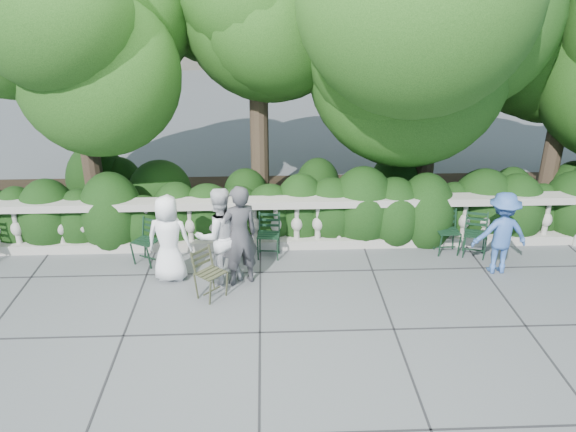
{
  "coord_description": "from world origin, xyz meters",
  "views": [
    {
      "loc": [
        -0.37,
        -7.9,
        4.91
      ],
      "look_at": [
        0.0,
        1.0,
        1.0
      ],
      "focal_mm": 35.0,
      "sensor_mm": 36.0,
      "label": 1
    }
  ],
  "objects_px": {
    "chair_d": "(268,260)",
    "person_businessman": "(169,239)",
    "chair_c": "(143,266)",
    "person_casual_man": "(219,235)",
    "chair_e": "(448,256)",
    "chair_weathered": "(218,300)",
    "person_older_blue": "(501,233)",
    "person_woman_grey": "(239,236)",
    "chair_f": "(473,259)",
    "chair_b": "(239,263)"
  },
  "relations": [
    {
      "from": "person_casual_man",
      "to": "chair_d",
      "type": "bearing_deg",
      "value": -164.96
    },
    {
      "from": "person_businessman",
      "to": "person_older_blue",
      "type": "bearing_deg",
      "value": -173.14
    },
    {
      "from": "chair_d",
      "to": "person_casual_man",
      "type": "xyz_separation_m",
      "value": [
        -0.81,
        -0.66,
        0.84
      ]
    },
    {
      "from": "chair_c",
      "to": "chair_e",
      "type": "xyz_separation_m",
      "value": [
        5.63,
        0.17,
        0.0
      ]
    },
    {
      "from": "person_businessman",
      "to": "person_casual_man",
      "type": "height_order",
      "value": "person_casual_man"
    },
    {
      "from": "chair_weathered",
      "to": "person_older_blue",
      "type": "distance_m",
      "value": 4.98
    },
    {
      "from": "chair_f",
      "to": "chair_weathered",
      "type": "distance_m",
      "value": 4.78
    },
    {
      "from": "chair_f",
      "to": "person_woman_grey",
      "type": "xyz_separation_m",
      "value": [
        -4.27,
        -0.66,
        0.88
      ]
    },
    {
      "from": "chair_c",
      "to": "chair_f",
      "type": "distance_m",
      "value": 6.06
    },
    {
      "from": "chair_f",
      "to": "person_woman_grey",
      "type": "bearing_deg",
      "value": -153.46
    },
    {
      "from": "person_casual_man",
      "to": "person_older_blue",
      "type": "height_order",
      "value": "person_casual_man"
    },
    {
      "from": "chair_d",
      "to": "person_casual_man",
      "type": "distance_m",
      "value": 1.35
    },
    {
      "from": "chair_b",
      "to": "chair_f",
      "type": "height_order",
      "value": "same"
    },
    {
      "from": "chair_f",
      "to": "person_businessman",
      "type": "height_order",
      "value": "person_businessman"
    },
    {
      "from": "chair_d",
      "to": "chair_e",
      "type": "bearing_deg",
      "value": 6.43
    },
    {
      "from": "chair_c",
      "to": "chair_f",
      "type": "bearing_deg",
      "value": 28.33
    },
    {
      "from": "chair_c",
      "to": "chair_d",
      "type": "relative_size",
      "value": 1.0
    },
    {
      "from": "chair_b",
      "to": "person_businessman",
      "type": "relative_size",
      "value": 0.55
    },
    {
      "from": "chair_d",
      "to": "chair_e",
      "type": "distance_m",
      "value": 3.37
    },
    {
      "from": "chair_d",
      "to": "person_older_blue",
      "type": "relative_size",
      "value": 0.57
    },
    {
      "from": "chair_d",
      "to": "person_woman_grey",
      "type": "xyz_separation_m",
      "value": [
        -0.47,
        -0.77,
        0.88
      ]
    },
    {
      "from": "chair_weathered",
      "to": "person_woman_grey",
      "type": "distance_m",
      "value": 1.1
    },
    {
      "from": "person_older_blue",
      "to": "chair_c",
      "type": "bearing_deg",
      "value": -4.86
    },
    {
      "from": "person_businessman",
      "to": "person_woman_grey",
      "type": "height_order",
      "value": "person_woman_grey"
    },
    {
      "from": "chair_b",
      "to": "chair_e",
      "type": "relative_size",
      "value": 1.0
    },
    {
      "from": "chair_e",
      "to": "chair_weathered",
      "type": "height_order",
      "value": "same"
    },
    {
      "from": "chair_f",
      "to": "person_casual_man",
      "type": "height_order",
      "value": "person_casual_man"
    },
    {
      "from": "chair_e",
      "to": "person_businessman",
      "type": "height_order",
      "value": "person_businessman"
    },
    {
      "from": "chair_weathered",
      "to": "person_woman_grey",
      "type": "bearing_deg",
      "value": 11.25
    },
    {
      "from": "chair_d",
      "to": "person_casual_man",
      "type": "height_order",
      "value": "person_casual_man"
    },
    {
      "from": "chair_e",
      "to": "person_businessman",
      "type": "bearing_deg",
      "value": -174.2
    },
    {
      "from": "chair_e",
      "to": "chair_weathered",
      "type": "bearing_deg",
      "value": -163.21
    },
    {
      "from": "chair_b",
      "to": "person_older_blue",
      "type": "distance_m",
      "value": 4.66
    },
    {
      "from": "chair_e",
      "to": "chair_f",
      "type": "xyz_separation_m",
      "value": [
        0.43,
        -0.13,
        0.0
      ]
    },
    {
      "from": "chair_d",
      "to": "person_businessman",
      "type": "height_order",
      "value": "person_businessman"
    },
    {
      "from": "chair_c",
      "to": "chair_weathered",
      "type": "relative_size",
      "value": 1.0
    },
    {
      "from": "chair_b",
      "to": "person_casual_man",
      "type": "bearing_deg",
      "value": -133.6
    },
    {
      "from": "chair_f",
      "to": "person_casual_man",
      "type": "distance_m",
      "value": 4.72
    },
    {
      "from": "person_woman_grey",
      "to": "person_casual_man",
      "type": "distance_m",
      "value": 0.36
    },
    {
      "from": "chair_e",
      "to": "chair_weathered",
      "type": "distance_m",
      "value": 4.41
    },
    {
      "from": "person_woman_grey",
      "to": "person_businessman",
      "type": "bearing_deg",
      "value": -30.52
    },
    {
      "from": "chair_weathered",
      "to": "person_woman_grey",
      "type": "relative_size",
      "value": 0.48
    },
    {
      "from": "chair_b",
      "to": "person_older_blue",
      "type": "bearing_deg",
      "value": -23.1
    },
    {
      "from": "chair_d",
      "to": "chair_f",
      "type": "relative_size",
      "value": 1.0
    },
    {
      "from": "chair_f",
      "to": "person_older_blue",
      "type": "bearing_deg",
      "value": -43.98
    },
    {
      "from": "chair_f",
      "to": "chair_d",
      "type": "bearing_deg",
      "value": -163.9
    },
    {
      "from": "person_woman_grey",
      "to": "chair_d",
      "type": "bearing_deg",
      "value": -143.56
    },
    {
      "from": "chair_c",
      "to": "person_casual_man",
      "type": "bearing_deg",
      "value": 8.26
    },
    {
      "from": "chair_e",
      "to": "chair_f",
      "type": "distance_m",
      "value": 0.45
    },
    {
      "from": "chair_e",
      "to": "person_businessman",
      "type": "xyz_separation_m",
      "value": [
        -5.04,
        -0.61,
        0.77
      ]
    }
  ]
}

